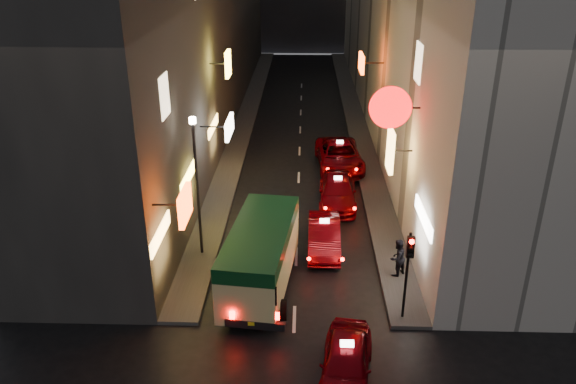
# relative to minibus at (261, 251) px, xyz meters

# --- Properties ---
(sidewalk_left) EXTENTS (1.50, 52.00, 0.15)m
(sidewalk_left) POSITION_rel_minibus_xyz_m (-2.88, 23.46, -1.64)
(sidewalk_left) COLOR #4B4946
(sidewalk_left) RESTS_ON ground
(sidewalk_right) EXTENTS (1.50, 52.00, 0.15)m
(sidewalk_right) POSITION_rel_minibus_xyz_m (5.62, 23.46, -1.64)
(sidewalk_right) COLOR #4B4946
(sidewalk_right) RESTS_ON ground
(minibus) EXTENTS (2.91, 6.52, 2.71)m
(minibus) POSITION_rel_minibus_xyz_m (0.00, 0.00, 0.00)
(minibus) COLOR #CFCC81
(minibus) RESTS_ON ground
(taxi_near) EXTENTS (2.70, 5.18, 1.74)m
(taxi_near) POSITION_rel_minibus_xyz_m (3.06, -5.11, -0.92)
(taxi_near) COLOR #6D0209
(taxi_near) RESTS_ON ground
(taxi_second) EXTENTS (2.08, 4.94, 1.73)m
(taxi_second) POSITION_rel_minibus_xyz_m (2.60, 3.18, -0.93)
(taxi_second) COLOR #6D0209
(taxi_second) RESTS_ON ground
(taxi_third) EXTENTS (2.27, 5.14, 1.78)m
(taxi_third) POSITION_rel_minibus_xyz_m (3.46, 8.00, -0.91)
(taxi_third) COLOR #6D0209
(taxi_third) RESTS_ON ground
(taxi_far) EXTENTS (2.76, 5.92, 2.01)m
(taxi_far) POSITION_rel_minibus_xyz_m (3.83, 13.13, -0.79)
(taxi_far) COLOR #6D0209
(taxi_far) RESTS_ON ground
(pedestrian_sidewalk) EXTENTS (0.81, 0.77, 1.83)m
(pedestrian_sidewalk) POSITION_rel_minibus_xyz_m (5.54, 0.89, -0.64)
(pedestrian_sidewalk) COLOR black
(pedestrian_sidewalk) RESTS_ON sidewalk_right
(traffic_light) EXTENTS (0.26, 0.43, 3.50)m
(traffic_light) POSITION_rel_minibus_xyz_m (5.37, -2.06, 0.98)
(traffic_light) COLOR black
(traffic_light) RESTS_ON sidewalk_right
(lamp_post) EXTENTS (0.28, 0.28, 6.22)m
(lamp_post) POSITION_rel_minibus_xyz_m (-2.83, 2.46, 2.01)
(lamp_post) COLOR black
(lamp_post) RESTS_ON sidewalk_left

